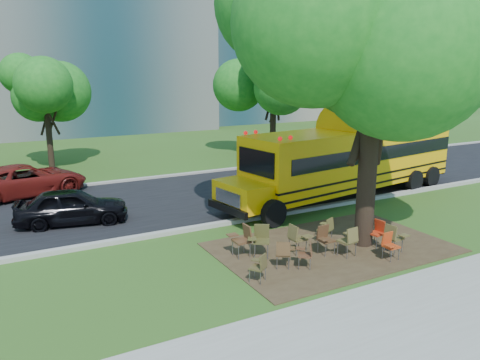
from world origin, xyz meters
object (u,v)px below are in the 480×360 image
chair_6 (377,230)px  chair_7 (394,236)px  main_tree (375,55)px  chair_3 (325,237)px  chair_0 (260,265)px  chair_11 (327,227)px  chair_2 (307,252)px  black_car (72,206)px  chair_4 (349,238)px  chair_8 (243,237)px  school_bus (352,158)px  chair_1 (284,252)px  chair_9 (261,237)px  chair_10 (297,236)px  chair_5 (389,243)px  bg_car_red (26,180)px

chair_6 → chair_7: 0.67m
main_tree → chair_3: main_tree is taller
chair_3 → chair_6: bearing=171.3°
main_tree → chair_0: bearing=-169.8°
chair_3 → chair_11: bearing=-133.3°
chair_2 → black_car: size_ratio=0.20×
chair_2 → chair_4: size_ratio=0.84×
black_car → chair_8: bearing=-133.5°
chair_7 → black_car: bearing=-138.6°
main_tree → school_bus: size_ratio=0.77×
chair_1 → chair_7: size_ratio=0.91×
black_car → chair_9: bearing=-131.6°
chair_4 → chair_9: (-2.23, 1.25, 0.02)m
main_tree → chair_1: main_tree is taller
black_car → chair_1: bearing=-135.5°
chair_4 → chair_10: (-1.21, 0.88, -0.01)m
school_bus → chair_3: (-5.17, -4.79, -1.14)m
chair_5 → school_bus: bearing=-124.0°
chair_2 → chair_3: (1.08, 0.58, 0.06)m
chair_5 → chair_11: bearing=-71.7°
school_bus → bg_car_red: school_bus is taller
chair_5 → black_car: (-7.38, 7.67, 0.15)m
chair_0 → chair_1: chair_1 is taller
chair_0 → chair_1: 1.08m
chair_0 → chair_11: (3.29, 1.44, 0.03)m
chair_9 → black_car: (-4.29, 5.71, 0.06)m
chair_5 → chair_10: bearing=-39.0°
chair_0 → chair_9: (0.90, 1.46, 0.11)m
chair_11 → black_car: size_ratio=0.22×
chair_5 → black_car: size_ratio=0.21×
chair_11 → chair_2: bearing=-166.1°
chair_6 → school_bus: bearing=-41.7°
chair_5 → chair_8: bearing=-33.4°
main_tree → chair_11: main_tree is taller
chair_3 → chair_11: chair_3 is taller
chair_1 → chair_9: (-0.11, 1.06, 0.08)m
main_tree → chair_2: main_tree is taller
chair_2 → chair_7: chair_7 is taller
school_bus → chair_11: school_bus is taller
chair_5 → chair_8: chair_8 is taller
chair_7 → chair_5: bearing=-63.1°
chair_0 → chair_2: bearing=-29.6°
chair_7 → chair_10: bearing=-122.3°
chair_1 → chair_11: size_ratio=0.98×
chair_2 → chair_8: chair_8 is taller
main_tree → black_car: (-7.57, 6.42, -5.06)m
chair_2 → chair_10: chair_10 is taller
chair_10 → main_tree: bearing=80.1°
chair_7 → chair_4: bearing=-112.4°
chair_0 → chair_8: bearing=41.1°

